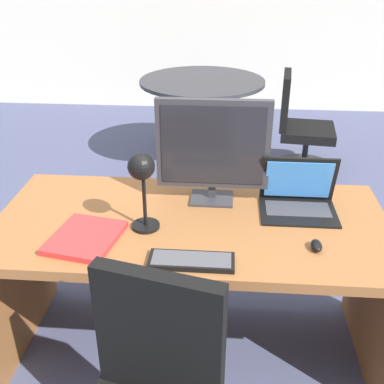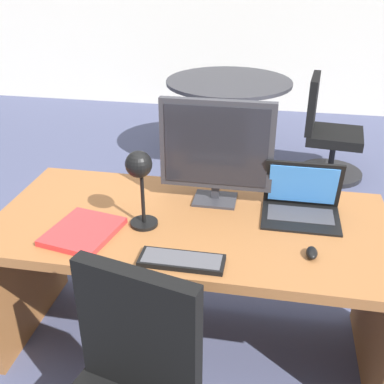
% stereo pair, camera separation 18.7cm
% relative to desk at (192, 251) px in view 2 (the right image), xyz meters
% --- Properties ---
extents(ground, '(12.00, 12.00, 0.00)m').
position_rel_desk_xyz_m(ground, '(0.00, 1.46, -0.54)').
color(ground, '#474C6B').
extents(desk, '(1.74, 0.82, 0.74)m').
position_rel_desk_xyz_m(desk, '(0.00, 0.00, 0.00)').
color(desk, brown).
rests_on(desk, ground).
extents(monitor, '(0.52, 0.16, 0.49)m').
position_rel_desk_xyz_m(monitor, '(0.08, 0.15, 0.46)').
color(monitor, '#2D2D33').
rests_on(monitor, desk).
extents(laptop, '(0.34, 0.26, 0.24)m').
position_rel_desk_xyz_m(laptop, '(0.48, 0.11, 0.27)').
color(laptop, black).
rests_on(laptop, desk).
extents(keyboard, '(0.33, 0.12, 0.02)m').
position_rel_desk_xyz_m(keyboard, '(0.03, -0.36, 0.20)').
color(keyboard, black).
rests_on(keyboard, desk).
extents(mouse, '(0.04, 0.08, 0.03)m').
position_rel_desk_xyz_m(mouse, '(0.51, -0.23, 0.21)').
color(mouse, black).
rests_on(mouse, desk).
extents(desk_lamp, '(0.12, 0.14, 0.36)m').
position_rel_desk_xyz_m(desk_lamp, '(-0.19, -0.14, 0.45)').
color(desk_lamp, black).
rests_on(desk_lamp, desk).
extents(book, '(0.31, 0.34, 0.02)m').
position_rel_desk_xyz_m(book, '(-0.42, -0.24, 0.20)').
color(book, red).
rests_on(book, desk).
extents(meeting_table, '(1.10, 1.10, 0.78)m').
position_rel_desk_xyz_m(meeting_table, '(-0.09, 2.27, 0.05)').
color(meeting_table, black).
rests_on(meeting_table, ground).
extents(meeting_chair_near, '(0.56, 0.56, 0.87)m').
position_rel_desk_xyz_m(meeting_chair_near, '(0.79, 2.17, -0.20)').
color(meeting_chair_near, black).
rests_on(meeting_chair_near, ground).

